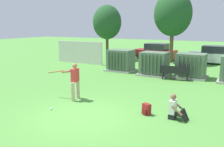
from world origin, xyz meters
name	(u,v)px	position (x,y,z in m)	size (l,w,h in m)	color
ground_plane	(81,116)	(0.00, 0.00, 0.00)	(96.00, 96.00, 0.00)	#51933D
fence_panel	(79,52)	(-7.88, 10.50, 1.00)	(4.80, 0.12, 2.00)	beige
transformer_west	(121,61)	(-2.92, 9.06, 0.79)	(2.10, 1.70, 1.62)	#9E9B93
transformer_mid_west	(154,64)	(-0.15, 8.75, 0.79)	(2.10, 1.70, 1.62)	#9E9B93
transformer_mid_east	(191,66)	(2.25, 9.17, 0.79)	(2.10, 1.70, 1.62)	#9E9B93
park_bench	(175,72)	(1.53, 7.92, 0.54)	(1.84, 0.67, 0.92)	black
batter	(74,79)	(-1.52, 1.55, 0.98)	(1.62, 0.73, 1.74)	tan
sports_ball	(51,109)	(-1.50, -0.05, 0.04)	(0.09, 0.09, 0.09)	white
seated_spectator	(175,109)	(3.25, 1.46, 0.38)	(0.73, 0.55, 0.96)	black
backpack	(146,109)	(2.14, 1.38, 0.21)	(0.37, 0.35, 0.44)	maroon
tree_left	(107,22)	(-6.94, 13.89, 3.71)	(2.83, 2.83, 5.40)	brown
tree_center_left	(173,14)	(-0.70, 14.94, 4.42)	(3.37, 3.37, 6.45)	brown
parked_car_leftmost	(155,52)	(-2.73, 16.45, 0.75)	(4.30, 2.12, 1.62)	maroon
parked_car_left_of_center	(213,55)	(2.79, 16.26, 0.75)	(4.23, 1.97, 1.62)	silver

